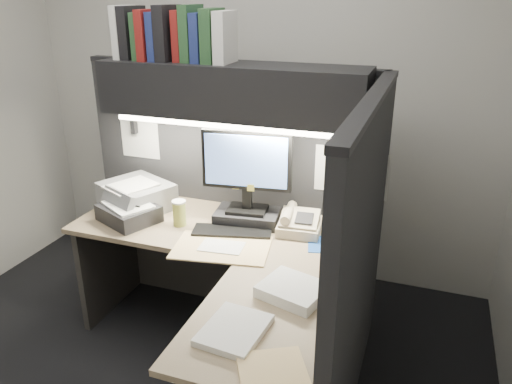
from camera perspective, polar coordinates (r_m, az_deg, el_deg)
floor at (r=3.00m, az=-10.49°, el=-20.78°), size 3.50×3.50×0.00m
wall_back at (r=3.64m, az=-0.06°, el=11.33°), size 3.50×0.04×2.70m
partition_back at (r=3.27m, az=-2.95°, el=0.00°), size 1.90×0.06×1.60m
partition_right at (r=2.39m, az=11.55°, el=-9.23°), size 0.06×1.50×1.60m
desk at (r=2.56m, az=-2.58°, el=-16.06°), size 1.70×1.53×0.73m
overhead_shelf at (r=2.88m, az=-2.84°, el=11.51°), size 1.55×0.34×0.30m
task_light_tube at (r=2.79m, az=-3.88°, el=7.57°), size 1.32×0.04×0.04m
monitor at (r=2.91m, az=-1.04°, el=0.50°), size 0.52×0.28×0.57m
keyboard at (r=2.87m, az=-2.74°, el=-4.55°), size 0.47×0.26×0.02m
mousepad at (r=2.77m, az=8.22°, el=-5.98°), size 0.26×0.24×0.00m
mouse at (r=2.76m, az=8.24°, el=-5.58°), size 0.07×0.11×0.04m
telephone at (r=2.88m, az=5.03°, el=-3.64°), size 0.26×0.27×0.10m
coffee_cup at (r=2.98m, az=-8.75°, el=-2.47°), size 0.08×0.08×0.14m
printer at (r=3.26m, az=-13.47°, el=-0.43°), size 0.52×0.49×0.16m
notebook_stack at (r=3.10m, az=-14.32°, el=-2.35°), size 0.41×0.38×0.10m
open_folder at (r=2.72m, az=-3.94°, el=-6.35°), size 0.56×0.42×0.01m
paper_stack_a at (r=2.32m, az=4.26°, el=-11.12°), size 0.33×0.30×0.05m
paper_stack_b at (r=2.10m, az=-2.51°, el=-15.48°), size 0.26×0.31×0.03m
manila_stack at (r=1.89m, az=2.15°, el=-20.66°), size 0.36×0.39×0.02m
binder_row at (r=2.99m, az=-9.38°, el=17.31°), size 0.70×0.26×0.30m
pinned_papers at (r=2.73m, az=1.59°, el=1.19°), size 1.76×1.31×0.51m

